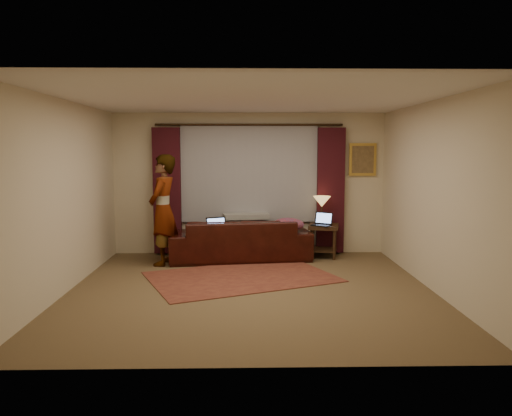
% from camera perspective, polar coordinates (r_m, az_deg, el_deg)
% --- Properties ---
extents(floor, '(5.00, 5.00, 0.01)m').
position_cam_1_polar(floor, '(7.01, -0.61, -9.34)').
color(floor, brown).
rests_on(floor, ground).
extents(ceiling, '(5.00, 5.00, 0.02)m').
position_cam_1_polar(ceiling, '(6.77, -0.64, 12.36)').
color(ceiling, silver).
rests_on(ceiling, ground).
extents(wall_back, '(5.00, 0.02, 2.60)m').
position_cam_1_polar(wall_back, '(9.26, -0.79, 2.78)').
color(wall_back, beige).
rests_on(wall_back, ground).
extents(wall_front, '(5.00, 0.02, 2.60)m').
position_cam_1_polar(wall_front, '(4.28, -0.27, -1.76)').
color(wall_front, beige).
rests_on(wall_front, ground).
extents(wall_left, '(0.02, 5.00, 2.60)m').
position_cam_1_polar(wall_left, '(7.19, -20.98, 1.21)').
color(wall_left, beige).
rests_on(wall_left, ground).
extents(wall_right, '(0.02, 5.00, 2.60)m').
position_cam_1_polar(wall_right, '(7.24, 19.58, 1.30)').
color(wall_right, beige).
rests_on(wall_right, ground).
extents(sheer_curtain, '(2.50, 0.05, 1.80)m').
position_cam_1_polar(sheer_curtain, '(9.19, -0.79, 4.00)').
color(sheer_curtain, gray).
rests_on(sheer_curtain, wall_back).
extents(drape_left, '(0.50, 0.14, 2.30)m').
position_cam_1_polar(drape_left, '(9.27, -10.11, 1.93)').
color(drape_left, '#350E14').
rests_on(drape_left, floor).
extents(drape_right, '(0.50, 0.14, 2.30)m').
position_cam_1_polar(drape_right, '(9.29, 8.51, 1.98)').
color(drape_right, '#350E14').
rests_on(drape_right, floor).
extents(curtain_rod, '(0.04, 0.04, 3.40)m').
position_cam_1_polar(curtain_rod, '(9.14, -0.80, 9.50)').
color(curtain_rod, black).
rests_on(curtain_rod, wall_back).
extents(picture_frame, '(0.50, 0.04, 0.60)m').
position_cam_1_polar(picture_frame, '(9.46, 12.09, 5.44)').
color(picture_frame, gold).
rests_on(picture_frame, wall_back).
extents(sofa, '(2.57, 1.35, 0.99)m').
position_cam_1_polar(sofa, '(8.79, -1.89, -2.71)').
color(sofa, black).
rests_on(sofa, floor).
extents(throw_blanket, '(0.86, 0.46, 0.10)m').
position_cam_1_polar(throw_blanket, '(9.05, -1.16, 0.74)').
color(throw_blanket, gray).
rests_on(throw_blanket, sofa).
extents(clothing_pile, '(0.57, 0.45, 0.24)m').
position_cam_1_polar(clothing_pile, '(8.77, 3.69, -1.96)').
color(clothing_pile, brown).
rests_on(clothing_pile, sofa).
extents(laptop_sofa, '(0.49, 0.51, 0.26)m').
position_cam_1_polar(laptop_sofa, '(8.59, -4.24, -2.06)').
color(laptop_sofa, black).
rests_on(laptop_sofa, sofa).
extents(area_rug, '(3.16, 2.68, 0.01)m').
position_cam_1_polar(area_rug, '(7.65, -1.68, -7.87)').
color(area_rug, brown).
rests_on(area_rug, floor).
extents(end_table, '(0.61, 0.61, 0.59)m').
position_cam_1_polar(end_table, '(9.07, 7.71, -3.75)').
color(end_table, black).
rests_on(end_table, floor).
extents(tiffany_lamp, '(0.36, 0.36, 0.51)m').
position_cam_1_polar(tiffany_lamp, '(9.05, 7.52, -0.25)').
color(tiffany_lamp, olive).
rests_on(tiffany_lamp, end_table).
extents(laptop_table, '(0.45, 0.46, 0.23)m').
position_cam_1_polar(laptop_table, '(8.87, 7.47, -1.28)').
color(laptop_table, black).
rests_on(laptop_table, end_table).
extents(person, '(0.65, 0.65, 1.85)m').
position_cam_1_polar(person, '(8.48, -10.57, -0.23)').
color(person, gray).
rests_on(person, floor).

